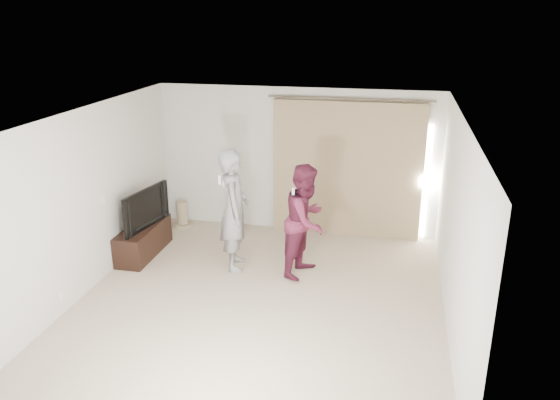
% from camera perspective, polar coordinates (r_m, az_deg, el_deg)
% --- Properties ---
extents(floor, '(5.50, 5.50, 0.00)m').
position_cam_1_polar(floor, '(7.74, -2.12, -10.56)').
color(floor, tan).
rests_on(floor, ground).
extents(wall_back, '(5.00, 0.04, 2.60)m').
position_cam_1_polar(wall_back, '(9.74, 1.77, 4.11)').
color(wall_back, beige).
rests_on(wall_back, ground).
extents(wall_left, '(0.04, 5.50, 2.60)m').
position_cam_1_polar(wall_left, '(8.15, -19.55, -0.13)').
color(wall_left, beige).
rests_on(wall_left, ground).
extents(ceiling, '(5.00, 5.50, 0.01)m').
position_cam_1_polar(ceiling, '(6.83, -2.40, 8.70)').
color(ceiling, white).
rests_on(ceiling, wall_back).
extents(curtain, '(2.80, 0.11, 2.46)m').
position_cam_1_polar(curtain, '(9.58, 7.07, 3.11)').
color(curtain, tan).
rests_on(curtain, ground).
extents(tv_console, '(0.45, 1.30, 0.50)m').
position_cam_1_polar(tv_console, '(9.31, -14.07, -4.07)').
color(tv_console, black).
rests_on(tv_console, ground).
extents(tv, '(0.35, 1.14, 0.65)m').
position_cam_1_polar(tv, '(9.11, -14.36, -0.75)').
color(tv, black).
rests_on(tv, tv_console).
extents(scratching_post, '(0.36, 0.36, 0.48)m').
position_cam_1_polar(scratching_post, '(10.34, -10.18, -1.72)').
color(scratching_post, tan).
rests_on(scratching_post, ground).
extents(person_man, '(0.61, 0.78, 1.90)m').
position_cam_1_polar(person_man, '(8.37, -4.79, -1.06)').
color(person_man, gray).
rests_on(person_man, ground).
extents(person_woman, '(0.88, 1.00, 1.73)m').
position_cam_1_polar(person_woman, '(8.18, 2.75, -2.13)').
color(person_woman, '#5A1C31').
rests_on(person_woman, ground).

